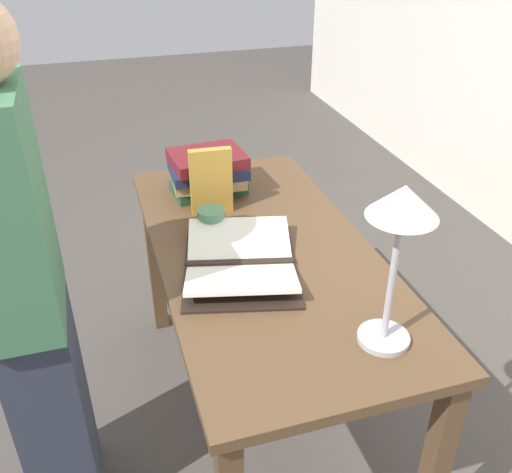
{
  "coord_description": "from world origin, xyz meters",
  "views": [
    {
      "loc": [
        1.51,
        -0.49,
        1.78
      ],
      "look_at": [
        0.05,
        -0.04,
        0.86
      ],
      "focal_mm": 40.0,
      "sensor_mm": 36.0,
      "label": 1
    }
  ],
  "objects_px": {
    "coffee_mug": "(211,220)",
    "person_reader": "(27,303)",
    "open_book": "(240,261)",
    "book_standing_upright": "(211,181)",
    "book_stack_tall": "(208,172)",
    "reading_lamp": "(401,222)"
  },
  "relations": [
    {
      "from": "coffee_mug",
      "to": "person_reader",
      "type": "distance_m",
      "value": 0.66
    },
    {
      "from": "book_standing_upright",
      "to": "coffee_mug",
      "type": "height_order",
      "value": "book_standing_upright"
    },
    {
      "from": "book_standing_upright",
      "to": "reading_lamp",
      "type": "bearing_deg",
      "value": 21.56
    },
    {
      "from": "open_book",
      "to": "coffee_mug",
      "type": "relative_size",
      "value": 4.54
    },
    {
      "from": "book_stack_tall",
      "to": "reading_lamp",
      "type": "xyz_separation_m",
      "value": [
        0.98,
        0.24,
        0.27
      ]
    },
    {
      "from": "open_book",
      "to": "person_reader",
      "type": "height_order",
      "value": "person_reader"
    },
    {
      "from": "open_book",
      "to": "book_stack_tall",
      "type": "height_order",
      "value": "book_stack_tall"
    },
    {
      "from": "reading_lamp",
      "to": "coffee_mug",
      "type": "distance_m",
      "value": 0.81
    },
    {
      "from": "book_standing_upright",
      "to": "reading_lamp",
      "type": "xyz_separation_m",
      "value": [
        0.82,
        0.26,
        0.23
      ]
    },
    {
      "from": "book_stack_tall",
      "to": "person_reader",
      "type": "xyz_separation_m",
      "value": [
        0.58,
        -0.65,
        -0.06
      ]
    },
    {
      "from": "open_book",
      "to": "coffee_mug",
      "type": "xyz_separation_m",
      "value": [
        -0.24,
        -0.03,
        0.02
      ]
    },
    {
      "from": "reading_lamp",
      "to": "book_standing_upright",
      "type": "bearing_deg",
      "value": -162.09
    },
    {
      "from": "coffee_mug",
      "to": "book_stack_tall",
      "type": "bearing_deg",
      "value": 168.98
    },
    {
      "from": "reading_lamp",
      "to": "book_stack_tall",
      "type": "bearing_deg",
      "value": -166.13
    },
    {
      "from": "book_standing_upright",
      "to": "book_stack_tall",
      "type": "bearing_deg",
      "value": 175.32
    },
    {
      "from": "book_standing_upright",
      "to": "person_reader",
      "type": "relative_size",
      "value": 0.15
    },
    {
      "from": "book_stack_tall",
      "to": "coffee_mug",
      "type": "bearing_deg",
      "value": -11.02
    },
    {
      "from": "book_stack_tall",
      "to": "reading_lamp",
      "type": "distance_m",
      "value": 1.04
    },
    {
      "from": "open_book",
      "to": "coffee_mug",
      "type": "bearing_deg",
      "value": -158.23
    },
    {
      "from": "coffee_mug",
      "to": "person_reader",
      "type": "xyz_separation_m",
      "value": [
        0.29,
        -0.59,
        -0.01
      ]
    },
    {
      "from": "book_stack_tall",
      "to": "book_standing_upright",
      "type": "distance_m",
      "value": 0.16
    },
    {
      "from": "open_book",
      "to": "book_standing_upright",
      "type": "relative_size",
      "value": 2.18
    }
  ]
}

